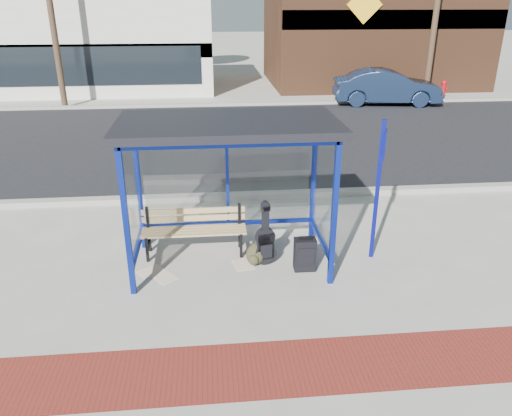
{
  "coord_description": "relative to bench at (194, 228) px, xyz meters",
  "views": [
    {
      "loc": [
        -0.29,
        -7.3,
        4.1
      ],
      "look_at": [
        0.44,
        0.2,
        0.9
      ],
      "focal_mm": 35.0,
      "sensor_mm": 36.0,
      "label": 1
    }
  ],
  "objects": [
    {
      "name": "bench",
      "position": [
        0.0,
        0.0,
        0.0
      ],
      "size": [
        1.77,
        0.43,
        0.83
      ],
      "rotation": [
        0.0,
        0.0,
        -0.0
      ],
      "color": "black",
      "rests_on": "ground"
    },
    {
      "name": "storefront_brown",
      "position": [
        8.6,
        18.03,
        2.73
      ],
      "size": [
        10.0,
        7.08,
        6.4
      ],
      "color": "#59331E",
      "rests_on": "ground"
    },
    {
      "name": "far_sidewalk",
      "position": [
        0.6,
        14.54,
        -0.47
      ],
      "size": [
        60.0,
        4.0,
        0.01
      ],
      "primitive_type": "cube",
      "color": "#B2ADA0",
      "rests_on": "ground"
    },
    {
      "name": "curb_far",
      "position": [
        0.6,
        12.64,
        -0.41
      ],
      "size": [
        60.0,
        0.25,
        0.12
      ],
      "primitive_type": "cube",
      "color": "gray",
      "rests_on": "ground"
    },
    {
      "name": "backpack",
      "position": [
        0.99,
        -0.53,
        -0.3
      ],
      "size": [
        0.36,
        0.34,
        0.36
      ],
      "rotation": [
        0.0,
        0.0,
        -0.33
      ],
      "color": "#2D2B19",
      "rests_on": "ground"
    },
    {
      "name": "sign_post",
      "position": [
        3.01,
        -0.44,
        0.86
      ],
      "size": [
        0.15,
        0.29,
        2.37
      ],
      "rotation": [
        0.0,
        0.0,
        -0.35
      ],
      "color": "navy",
      "rests_on": "ground"
    },
    {
      "name": "ground",
      "position": [
        0.6,
        -0.46,
        -0.47
      ],
      "size": [
        120.0,
        120.0,
        0.0
      ],
      "primitive_type": "plane",
      "color": "#B2ADA0",
      "rests_on": "ground"
    },
    {
      "name": "newspaper_c",
      "position": [
        0.8,
        -0.52,
        -0.47
      ],
      "size": [
        0.39,
        0.45,
        0.01
      ],
      "primitive_type": "cube",
      "rotation": [
        0.0,
        0.0,
        1.75
      ],
      "color": "white",
      "rests_on": "ground"
    },
    {
      "name": "fire_hydrant",
      "position": [
        10.55,
        13.33,
        -0.04
      ],
      "size": [
        0.35,
        0.24,
        0.79
      ],
      "rotation": [
        0.0,
        0.0,
        -0.08
      ],
      "color": "#AA0C13",
      "rests_on": "ground"
    },
    {
      "name": "newspaper_a",
      "position": [
        -0.7,
        -0.61,
        -0.47
      ],
      "size": [
        0.51,
        0.49,
        0.01
      ],
      "primitive_type": "cube",
      "rotation": [
        0.0,
        0.0,
        0.61
      ],
      "color": "white",
      "rests_on": "ground"
    },
    {
      "name": "suitcase",
      "position": [
        1.78,
        -0.78,
        -0.19
      ],
      "size": [
        0.35,
        0.23,
        0.6
      ],
      "rotation": [
        0.0,
        0.0,
        -0.01
      ],
      "color": "black",
      "rests_on": "ground"
    },
    {
      "name": "street_asphalt",
      "position": [
        0.6,
        7.54,
        -0.47
      ],
      "size": [
        60.0,
        10.0,
        0.0
      ],
      "primitive_type": "cube",
      "color": "black",
      "rests_on": "ground"
    },
    {
      "name": "curb_near",
      "position": [
        0.6,
        2.44,
        -0.41
      ],
      "size": [
        60.0,
        0.25,
        0.12
      ],
      "primitive_type": "cube",
      "color": "gray",
      "rests_on": "ground"
    },
    {
      "name": "guitar_bag",
      "position": [
        1.17,
        -0.51,
        -0.09
      ],
      "size": [
        0.4,
        0.19,
        1.05
      ],
      "rotation": [
        0.0,
        0.0,
        0.22
      ],
      "color": "black",
      "rests_on": "ground"
    },
    {
      "name": "parked_car",
      "position": [
        7.65,
        12.32,
        0.23
      ],
      "size": [
        4.44,
        2.05,
        1.41
      ],
      "primitive_type": "imported",
      "rotation": [
        0.0,
        0.0,
        1.44
      ],
      "color": "#172642",
      "rests_on": "ground"
    },
    {
      "name": "brick_paver_strip",
      "position": [
        0.6,
        -3.06,
        -0.47
      ],
      "size": [
        60.0,
        1.0,
        0.01
      ],
      "primitive_type": "cube",
      "color": "maroon",
      "rests_on": "ground"
    },
    {
      "name": "storefront_white",
      "position": [
        -8.4,
        17.52,
        1.53
      ],
      "size": [
        18.0,
        6.04,
        4.0
      ],
      "color": "silver",
      "rests_on": "ground"
    },
    {
      "name": "newspaper_b",
      "position": [
        -0.47,
        -0.81,
        -0.47
      ],
      "size": [
        0.47,
        0.49,
        0.01
      ],
      "primitive_type": "cube",
      "rotation": [
        0.0,
        0.0,
        -0.91
      ],
      "color": "white",
      "rests_on": "ground"
    },
    {
      "name": "bus_shelter",
      "position": [
        0.6,
        -0.39,
        1.6
      ],
      "size": [
        3.3,
        1.8,
        2.42
      ],
      "color": "navy",
      "rests_on": "ground"
    }
  ]
}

